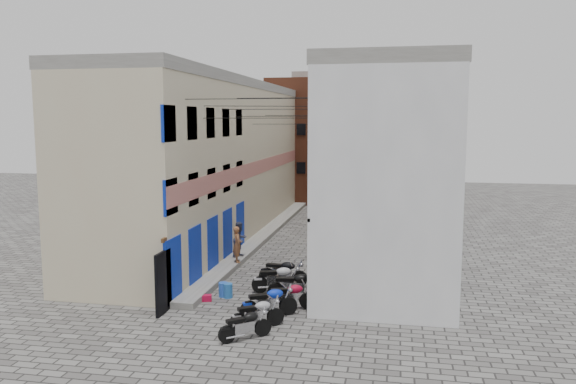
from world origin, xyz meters
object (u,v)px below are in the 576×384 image
Objects in this scene: motorcycle_c at (269,300)px; person_a at (237,244)px; motorcycle_a at (245,324)px; water_jug_far at (223,290)px; motorcycle_f at (278,277)px; person_b at (240,239)px; red_crate at (207,298)px; motorcycle_b at (257,312)px; motorcycle_e at (295,284)px; motorcycle_d at (289,295)px; motorcycle_g at (283,271)px; water_jug_near at (228,291)px.

person_a is at bearing 175.59° from motorcycle_c.
water_jug_far is (-1.96, 3.95, -0.23)m from motorcycle_a.
person_a reaches higher than motorcycle_f.
motorcycle_c is at bearing -39.83° from water_jug_far.
person_b reaches higher than red_crate.
red_crate is (-2.54, 2.34, -0.43)m from motorcycle_b.
person_b reaches higher than motorcycle_e.
motorcycle_c is at bearing -11.82° from motorcycle_f.
motorcycle_d reaches higher than motorcycle_a.
person_a is 3.00× the size of water_jug_far.
person_a is 4.98m from red_crate.
motorcycle_g is 3.75× the size of water_jug_far.
person_b is (-3.64, 5.23, 0.47)m from motorcycle_e.
person_a is 4.39m from water_jug_far.
motorcycle_g reaches higher than motorcycle_d.
motorcycle_f is at bearing 31.42° from water_jug_near.
motorcycle_f is at bearing 147.59° from motorcycle_b.
motorcycle_c is 1.03m from motorcycle_d.
motorcycle_c reaches higher than motorcycle_d.
water_jug_near is at bearing -33.44° from motorcycle_g.
person_a is at bearing 101.49° from water_jug_near.
water_jug_far is 0.79m from red_crate.
red_crate is (-2.40, 3.33, -0.39)m from motorcycle_a.
motorcycle_b reaches higher than water_jug_near.
motorcycle_c is 0.98× the size of motorcycle_g.
water_jug_near is 1.54× the size of red_crate.
motorcycle_a is 0.84× the size of motorcycle_g.
motorcycle_g is at bearing 154.57° from motorcycle_c.
motorcycle_d is at bearing -173.91° from person_a.
motorcycle_a is 1.05× the size of person_b.
person_a is at bearing -124.81° from motorcycle_g.
person_b reaches higher than motorcycle_g.
motorcycle_c is at bearing -128.66° from person_b.
motorcycle_f is at bearing -168.84° from person_a.
person_a reaches higher than motorcycle_c.
motorcycle_e reaches higher than motorcycle_d.
water_jug_near is (-1.73, -1.05, -0.33)m from motorcycle_f.
motorcycle_a is 5.91m from motorcycle_g.
motorcycle_g is at bearing -112.24° from person_b.
motorcycle_f reaches higher than water_jug_far.
motorcycle_e is at bearing 27.19° from motorcycle_f.
motorcycle_e reaches higher than motorcycle_g.
motorcycle_f is 5.80× the size of red_crate.
person_a is (-3.45, 5.25, 0.52)m from motorcycle_d.
water_jug_near reaches higher than red_crate.
motorcycle_d is (0.55, 0.87, -0.03)m from motorcycle_c.
motorcycle_d is at bearing 117.87° from motorcycle_c.
person_a is (-2.90, 6.12, 0.49)m from motorcycle_c.
motorcycle_g reaches higher than water_jug_near.
motorcycle_a is 0.91× the size of motorcycle_d.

